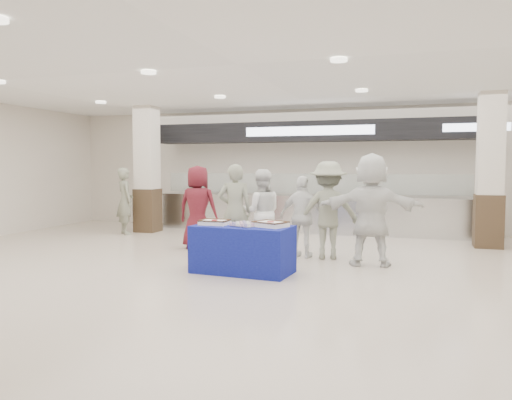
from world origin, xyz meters
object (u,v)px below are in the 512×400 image
(cupcake_tray, at_px, (245,224))
(civilian_maroon, at_px, (198,207))
(chef_tall, at_px, (261,212))
(soldier_b, at_px, (328,210))
(display_table, at_px, (243,249))
(sheet_cake_right, at_px, (271,224))
(soldier_bg, at_px, (125,201))
(soldier_a, at_px, (235,211))
(chef_short, at_px, (303,217))
(sheet_cake_left, at_px, (215,222))
(civilian_white, at_px, (371,210))

(cupcake_tray, height_order, civilian_maroon, civilian_maroon)
(chef_tall, distance_m, soldier_b, 1.27)
(display_table, height_order, civilian_maroon, civilian_maroon)
(chef_tall, bearing_deg, sheet_cake_right, 90.67)
(cupcake_tray, xyz_separation_m, chef_tall, (-0.24, 1.61, 0.03))
(sheet_cake_right, relative_size, cupcake_tray, 1.24)
(chef_tall, distance_m, soldier_bg, 4.44)
(soldier_a, xyz_separation_m, chef_short, (1.21, 0.34, -0.11))
(chef_short, xyz_separation_m, soldier_bg, (-4.88, 1.75, 0.07))
(chef_tall, bearing_deg, chef_short, 159.00)
(display_table, relative_size, civilian_maroon, 0.91)
(display_table, relative_size, soldier_b, 0.87)
(soldier_b, xyz_separation_m, soldier_bg, (-5.35, 1.72, -0.06))
(civilian_maroon, bearing_deg, sheet_cake_left, 119.64)
(civilian_white, distance_m, soldier_bg, 6.50)
(sheet_cake_left, height_order, civilian_white, civilian_white)
(soldier_a, bearing_deg, chef_tall, -153.91)
(sheet_cake_left, height_order, cupcake_tray, sheet_cake_left)
(sheet_cake_left, relative_size, soldier_bg, 0.27)
(sheet_cake_left, relative_size, chef_short, 0.29)
(display_table, height_order, sheet_cake_left, sheet_cake_left)
(soldier_b, height_order, civilian_white, civilian_white)
(display_table, distance_m, chef_short, 1.73)
(sheet_cake_left, relative_size, cupcake_tray, 0.95)
(cupcake_tray, height_order, civilian_white, civilian_white)
(display_table, bearing_deg, soldier_a, 119.82)
(cupcake_tray, relative_size, soldier_a, 0.27)
(display_table, xyz_separation_m, soldier_a, (-0.58, 1.23, 0.49))
(soldier_b, bearing_deg, soldier_a, 2.58)
(sheet_cake_right, relative_size, chef_short, 0.39)
(cupcake_tray, xyz_separation_m, civilian_maroon, (-1.70, 1.96, 0.07))
(soldier_bg, bearing_deg, soldier_b, -157.48)
(display_table, relative_size, soldier_bg, 0.94)
(display_table, bearing_deg, chef_tall, 101.13)
(chef_tall, height_order, soldier_bg, soldier_bg)
(display_table, bearing_deg, civilian_maroon, 135.22)
(civilian_maroon, bearing_deg, soldier_a, 145.77)
(civilian_maroon, bearing_deg, chef_short, 169.83)
(chef_tall, height_order, soldier_b, soldier_b)
(sheet_cake_left, bearing_deg, soldier_bg, 138.71)
(soldier_b, bearing_deg, civilian_maroon, -16.30)
(chef_short, distance_m, civilian_white, 1.33)
(sheet_cake_left, xyz_separation_m, soldier_b, (1.56, 1.61, 0.09))
(civilian_maroon, height_order, soldier_a, soldier_a)
(display_table, relative_size, sheet_cake_right, 2.65)
(soldier_bg, bearing_deg, civilian_white, -158.78)
(sheet_cake_right, height_order, civilian_maroon, civilian_maroon)
(sheet_cake_right, relative_size, civilian_white, 0.31)
(display_table, relative_size, cupcake_tray, 3.30)
(display_table, relative_size, soldier_a, 0.90)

